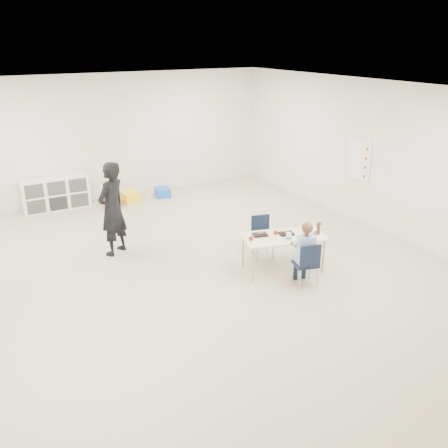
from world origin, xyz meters
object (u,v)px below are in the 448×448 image
table (283,253)px  chair_near (305,263)px  adult (112,209)px  child (306,251)px  cubby_shelf (56,194)px

table → chair_near: bearing=-74.5°
table → adult: (-2.13, 1.96, 0.51)m
table → adult: bearing=152.5°
table → child: size_ratio=1.26×
chair_near → adult: bearing=145.4°
table → cubby_shelf: bearing=132.8°
chair_near → cubby_shelf: size_ratio=0.51×
chair_near → adult: size_ratio=0.44×
cubby_shelf → chair_near: bearing=-64.8°
chair_near → child: size_ratio=0.63×
table → chair_near: 0.57m
child → adult: size_ratio=0.69×
child → adult: bearing=145.4°
chair_near → adult: adult is taller
table → adult: 2.94m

